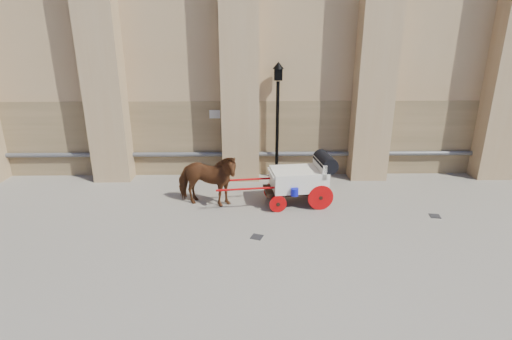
{
  "coord_description": "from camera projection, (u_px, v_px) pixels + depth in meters",
  "views": [
    {
      "loc": [
        -0.66,
        -11.38,
        5.57
      ],
      "look_at": [
        -0.45,
        0.99,
        1.24
      ],
      "focal_mm": 28.0,
      "sensor_mm": 36.0,
      "label": 1
    }
  ],
  "objects": [
    {
      "name": "drain_grate_far",
      "position": [
        435.0,
        216.0,
        12.65
      ],
      "size": [
        0.37,
        0.37,
        0.01
      ],
      "primitive_type": "cube",
      "rotation": [
        0.0,
        0.0,
        -0.17
      ],
      "color": "black",
      "rests_on": "ground"
    },
    {
      "name": "drain_grate_near",
      "position": [
        257.0,
        237.0,
        11.37
      ],
      "size": [
        0.41,
        0.41,
        0.01
      ],
      "primitive_type": "cube",
      "rotation": [
        0.0,
        0.0,
        -0.36
      ],
      "color": "black",
      "rests_on": "ground"
    },
    {
      "name": "horse",
      "position": [
        207.0,
        180.0,
        13.14
      ],
      "size": [
        2.34,
        1.45,
        1.83
      ],
      "primitive_type": "imported",
      "rotation": [
        0.0,
        0.0,
        1.35
      ],
      "color": "brown",
      "rests_on": "ground"
    },
    {
      "name": "ground",
      "position": [
        271.0,
        217.0,
        12.59
      ],
      "size": [
        90.0,
        90.0,
        0.0
      ],
      "primitive_type": "plane",
      "color": "#6C6559",
      "rests_on": "ground"
    },
    {
      "name": "carriage",
      "position": [
        302.0,
        178.0,
        13.3
      ],
      "size": [
        4.03,
        1.54,
        1.72
      ],
      "rotation": [
        0.0,
        0.0,
        0.12
      ],
      "color": "black",
      "rests_on": "ground"
    },
    {
      "name": "street_lamp",
      "position": [
        277.0,
        118.0,
        15.22
      ],
      "size": [
        0.42,
        0.42,
        4.5
      ],
      "color": "black",
      "rests_on": "ground"
    }
  ]
}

